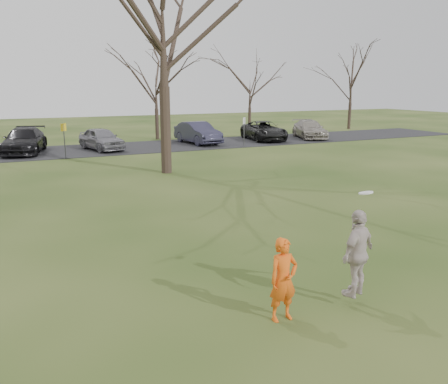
{
  "coord_description": "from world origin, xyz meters",
  "views": [
    {
      "loc": [
        -5.07,
        -6.8,
        4.26
      ],
      "look_at": [
        0.0,
        4.0,
        1.5
      ],
      "focal_mm": 37.12,
      "sensor_mm": 36.0,
      "label": 1
    }
  ],
  "objects": [
    {
      "name": "catching_play",
      "position": [
        0.87,
        -0.25,
        1.09
      ],
      "size": [
        1.11,
        0.76,
        2.11
      ],
      "color": "beige",
      "rests_on": "ground"
    },
    {
      "name": "car_3",
      "position": [
        -4.1,
        25.22,
        0.83
      ],
      "size": [
        3.36,
        5.77,
        1.57
      ],
      "primitive_type": "imported",
      "rotation": [
        0.0,
        0.0,
        -0.23
      ],
      "color": "black",
      "rests_on": "parking_strip"
    },
    {
      "name": "sign_yellow",
      "position": [
        -2.0,
        22.0,
        1.45
      ],
      "size": [
        0.35,
        0.35,
        2.08
      ],
      "color": "#47474C",
      "rests_on": "ground"
    },
    {
      "name": "car_6",
      "position": [
        13.33,
        24.99,
        0.77
      ],
      "size": [
        3.17,
        5.55,
        1.46
      ],
      "primitive_type": "imported",
      "rotation": [
        0.0,
        0.0,
        -0.15
      ],
      "color": "black",
      "rests_on": "parking_strip"
    },
    {
      "name": "big_tree",
      "position": [
        2.0,
        15.0,
        7.0
      ],
      "size": [
        9.0,
        9.0,
        14.0
      ],
      "primitive_type": null,
      "color": "#352821",
      "rests_on": "ground"
    },
    {
      "name": "parking_strip",
      "position": [
        0.0,
        25.0,
        0.02
      ],
      "size": [
        62.0,
        6.5,
        0.04
      ],
      "primitive_type": "cube",
      "color": "black",
      "rests_on": "ground"
    },
    {
      "name": "player_defender",
      "position": [
        -0.74,
        -0.13,
        0.79
      ],
      "size": [
        0.58,
        0.38,
        1.58
      ],
      "primitive_type": "imported",
      "rotation": [
        0.0,
        0.0,
        0.01
      ],
      "color": "#EC5A13",
      "rests_on": "ground"
    },
    {
      "name": "small_tree_row",
      "position": [
        4.38,
        30.06,
        3.89
      ],
      "size": [
        55.0,
        5.9,
        8.5
      ],
      "color": "#352821",
      "rests_on": "ground"
    },
    {
      "name": "ground",
      "position": [
        0.0,
        0.0,
        0.0
      ],
      "size": [
        120.0,
        120.0,
        0.0
      ],
      "primitive_type": "plane",
      "color": "#1E380F",
      "rests_on": "ground"
    },
    {
      "name": "car_7",
      "position": [
        17.42,
        24.63,
        0.75
      ],
      "size": [
        3.47,
        5.27,
        1.42
      ],
      "primitive_type": "imported",
      "rotation": [
        0.0,
        0.0,
        -0.33
      ],
      "color": "gray",
      "rests_on": "parking_strip"
    },
    {
      "name": "car_4",
      "position": [
        0.63,
        24.6,
        0.78
      ],
      "size": [
        2.75,
        4.64,
        1.48
      ],
      "primitive_type": "imported",
      "rotation": [
        0.0,
        0.0,
        0.24
      ],
      "color": "slate",
      "rests_on": "parking_strip"
    },
    {
      "name": "sign_white",
      "position": [
        10.0,
        22.0,
        1.45
      ],
      "size": [
        0.35,
        0.35,
        2.08
      ],
      "color": "#47474C",
      "rests_on": "ground"
    },
    {
      "name": "car_5",
      "position": [
        7.76,
        25.1,
        0.83
      ],
      "size": [
        2.2,
        4.97,
        1.59
      ],
      "primitive_type": "imported",
      "rotation": [
        0.0,
        0.0,
        0.11
      ],
      "color": "#2D2C42",
      "rests_on": "parking_strip"
    }
  ]
}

